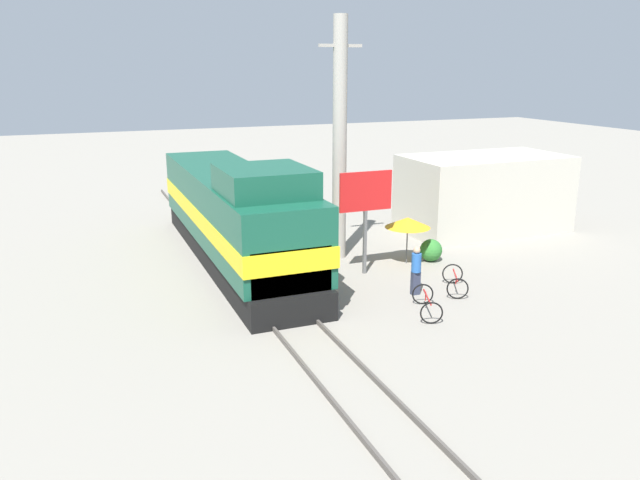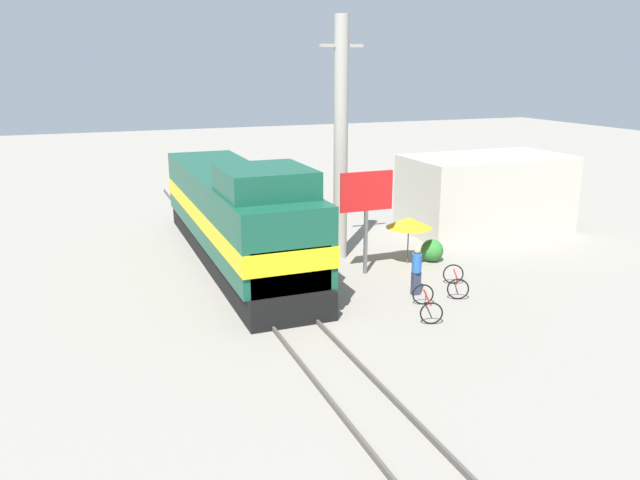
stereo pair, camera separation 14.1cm
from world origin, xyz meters
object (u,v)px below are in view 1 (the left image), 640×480
locomotive (236,217)px  utility_pole (340,141)px  billboard_sign (366,198)px  bicycle (455,281)px  bicycle_spare (427,303)px  person_bystander (416,269)px  vendor_umbrella (408,222)px

locomotive → utility_pole: bearing=-10.0°
billboard_sign → bicycle: (2.13, -3.01, -2.61)m
bicycle → bicycle_spare: size_ratio=0.98×
locomotive → utility_pole: (4.18, -0.74, 2.93)m
utility_pole → person_bystander: bearing=-82.0°
locomotive → billboard_sign: 5.34m
locomotive → billboard_sign: (4.24, -3.08, 1.05)m
locomotive → bicycle_spare: locomotive is taller
locomotive → bicycle_spare: 8.84m
person_bystander → bicycle_spare: bearing=-108.3°
utility_pole → vendor_umbrella: utility_pole is taller
locomotive → person_bystander: 7.69m
utility_pole → bicycle_spare: bearing=-88.7°
utility_pole → billboard_sign: 3.00m
bicycle → person_bystander: bearing=-161.7°
person_bystander → bicycle: 1.60m
utility_pole → bicycle_spare: size_ratio=5.21×
locomotive → bicycle: bearing=-43.7°
utility_pole → billboard_sign: size_ratio=2.43×
locomotive → vendor_umbrella: locomotive is taller
billboard_sign → person_bystander: bearing=-76.8°
utility_pole → vendor_umbrella: bearing=-39.4°
person_bystander → utility_pole: bearing=98.0°
bicycle → bicycle_spare: bearing=-117.1°
billboard_sign → bicycle_spare: size_ratio=2.14×
vendor_umbrella → billboard_sign: (-2.15, -0.51, 1.28)m
bicycle_spare → bicycle: bearing=-122.9°
utility_pole → bicycle: 7.32m
person_bystander → bicycle_spare: size_ratio=0.94×
bicycle_spare → vendor_umbrella: bearing=-91.0°
vendor_umbrella → bicycle: size_ratio=1.06×
locomotive → billboard_sign: size_ratio=3.74×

